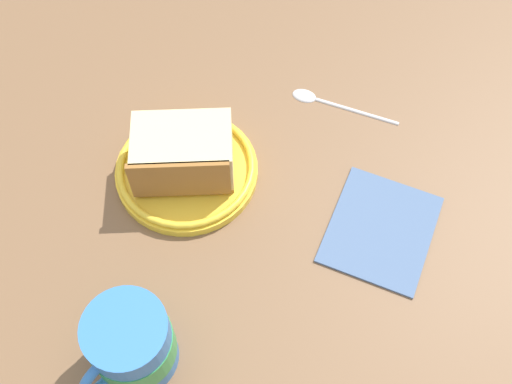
{
  "coord_description": "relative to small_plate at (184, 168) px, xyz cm",
  "views": [
    {
      "loc": [
        27.3,
        24.22,
        60.54
      ],
      "look_at": [
        -2.52,
        8.87,
        3.0
      ],
      "focal_mm": 43.95,
      "sensor_mm": 36.0,
      "label": 1
    }
  ],
  "objects": [
    {
      "name": "teaspoon",
      "position": [
        -16.55,
        9.76,
        -0.59
      ],
      "size": [
        2.69,
        13.5,
        0.8
      ],
      "color": "silver",
      "rests_on": "ground_plane"
    },
    {
      "name": "small_plate",
      "position": [
        0.0,
        0.0,
        0.0
      ],
      "size": [
        16.07,
        16.07,
        1.91
      ],
      "color": "yellow",
      "rests_on": "ground_plane"
    },
    {
      "name": "ground_plane",
      "position": [
        2.64,
        0.33,
        -2.16
      ],
      "size": [
        158.41,
        158.41,
        2.45
      ],
      "primitive_type": "cube",
      "color": "brown"
    },
    {
      "name": "cake_slice",
      "position": [
        0.24,
        0.14,
        3.39
      ],
      "size": [
        11.69,
        12.86,
        6.38
      ],
      "color": "#9E662D",
      "rests_on": "small_plate"
    },
    {
      "name": "tea_mug",
      "position": [
        20.29,
        6.8,
        3.5
      ],
      "size": [
        10.11,
        7.81,
        8.91
      ],
      "color": "#3372BF",
      "rests_on": "ground_plane"
    },
    {
      "name": "folded_napkin",
      "position": [
        -3.39,
        22.54,
        -0.64
      ],
      "size": [
        13.46,
        11.69,
        0.6
      ],
      "primitive_type": "cube",
      "rotation": [
        0.0,
        0.0,
        0.08
      ],
      "color": "slate",
      "rests_on": "ground_plane"
    }
  ]
}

